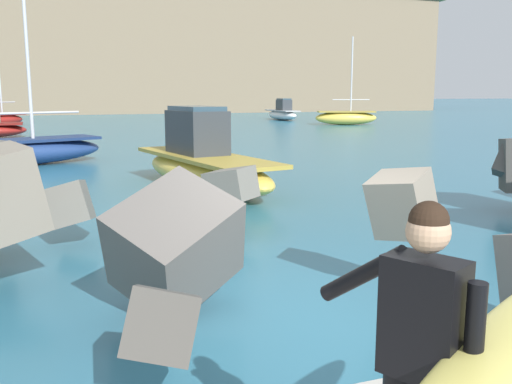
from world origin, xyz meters
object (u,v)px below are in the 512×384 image
Objects in this scene: surfer_with_board at (446,355)px; boat_far_right at (282,113)px; boat_mid_left at (204,163)px; boat_near_centre at (346,117)px; boat_far_centre at (21,150)px.

surfer_with_board is 0.36× the size of boat_far_right.
surfer_with_board is 0.31× the size of boat_mid_left.
boat_near_centre reaches higher than boat_far_right.
boat_far_right is at bearing 100.56° from boat_near_centre.
boat_mid_left is 1.17× the size of boat_far_right.
boat_far_centre reaches higher than boat_mid_left.
boat_near_centre is 9.21m from boat_far_right.
boat_near_centre is 31.38m from boat_mid_left.
boat_mid_left is at bearing -55.15° from boat_far_centre.
boat_mid_left is 8.32m from boat_far_centre.
boat_mid_left reaches higher than boat_far_right.
boat_far_right is at bearing 64.11° from boat_mid_left.
boat_far_centre is 1.34× the size of boat_far_right.
surfer_with_board reaches higher than boat_far_right.
boat_far_centre is at bearing 97.89° from surfer_with_board.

